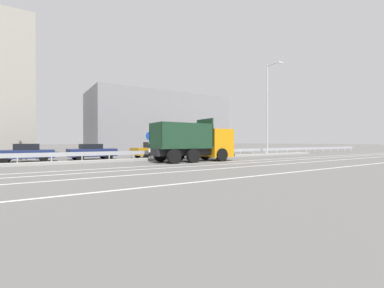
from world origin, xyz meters
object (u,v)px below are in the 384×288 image
Objects in this scene: street_lamp_1 at (268,106)px; parked_car_3 at (92,152)px; parked_car_4 at (155,150)px; dump_truck at (202,145)px; parked_car_5 at (199,149)px; parked_car_2 at (26,153)px; median_road_sign at (150,144)px.

parked_car_3 is at bearing 169.30° from street_lamp_1.
parked_car_3 is 0.89× the size of parked_car_4.
dump_truck is 7.77m from parked_car_5.
street_lamp_1 is 2.56× the size of parked_car_2.
parked_car_4 is at bearing -164.82° from dump_truck.
parked_car_4 is 0.95× the size of parked_car_5.
dump_truck is 13.67m from parked_car_2.
parked_car_2 is at bearing 82.70° from parked_car_4.
parked_car_3 is (-7.24, 6.37, -0.60)m from dump_truck.
parked_car_3 is (-18.50, 3.50, -4.98)m from street_lamp_1.
parked_car_2 is 0.92× the size of parked_car_4.
parked_car_5 is at bearing -88.37° from parked_car_4.
parked_car_3 is at bearing -87.24° from parked_car_5.
parked_car_3 is 11.40m from parked_car_5.
dump_truck reaches higher than parked_car_4.
dump_truck is 0.65× the size of street_lamp_1.
street_lamp_1 is 19.48m from parked_car_3.
dump_truck reaches higher than parked_car_5.
parked_car_5 is (16.23, 0.16, -0.02)m from parked_car_2.
street_lamp_1 is (11.26, 2.87, 4.37)m from dump_truck.
street_lamp_1 is 2.25× the size of parked_car_5.
median_road_sign reaches higher than parked_car_5.
median_road_sign is 0.56× the size of parked_car_4.
median_road_sign is 3.33m from parked_car_4.
median_road_sign is 0.53× the size of parked_car_5.
parked_car_4 is at bearing -88.82° from parked_car_2.
parked_car_4 is at bearing 82.32° from parked_car_3.
parked_car_3 is at bearing 80.65° from parked_car_4.
parked_car_2 is 16.23m from parked_car_5.
street_lamp_1 is at bearing 76.22° from parked_car_3.
street_lamp_1 is at bearing -0.95° from median_road_sign.
street_lamp_1 reaches higher than parked_car_5.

